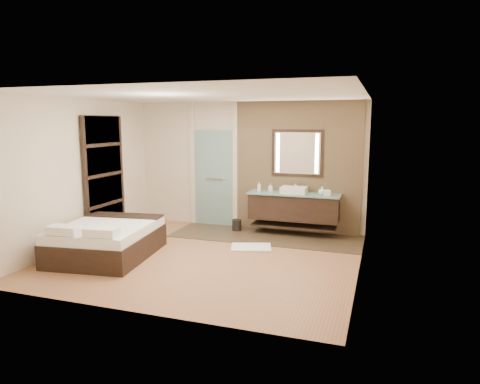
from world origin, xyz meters
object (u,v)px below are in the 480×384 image
(mirror_unit, at_px, (297,153))
(bed, at_px, (107,240))
(vanity, at_px, (294,207))
(waste_bin, at_px, (237,225))

(mirror_unit, height_order, bed, mirror_unit)
(vanity, height_order, bed, vanity)
(mirror_unit, xyz_separation_m, bed, (-2.73, -2.66, -1.36))
(waste_bin, bearing_deg, bed, -123.02)
(vanity, height_order, mirror_unit, mirror_unit)
(vanity, height_order, waste_bin, vanity)
(vanity, distance_m, mirror_unit, 1.10)
(mirror_unit, distance_m, waste_bin, 1.97)
(mirror_unit, bearing_deg, bed, -135.74)
(vanity, relative_size, waste_bin, 7.58)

